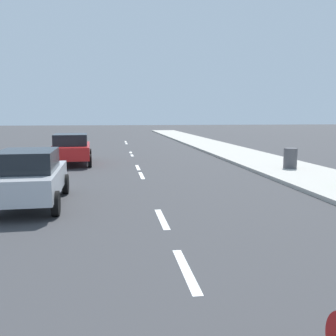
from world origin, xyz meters
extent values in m
plane|color=#38383A|center=(0.00, 20.00, 0.00)|extent=(160.00, 160.00, 0.00)
cube|color=#B2ADA3|center=(6.80, 22.00, 0.07)|extent=(3.60, 80.00, 0.14)
cube|color=white|center=(0.00, 7.89, 0.00)|extent=(0.16, 1.80, 0.01)
cube|color=white|center=(0.00, 10.95, 0.00)|extent=(0.16, 1.80, 0.01)
cube|color=white|center=(0.00, 17.60, 0.00)|extent=(0.16, 1.80, 0.01)
cube|color=white|center=(0.00, 20.03, 0.00)|extent=(0.16, 1.80, 0.01)
cube|color=white|center=(0.00, 25.89, 0.00)|extent=(0.16, 1.80, 0.01)
cube|color=white|center=(0.00, 27.12, 0.00)|extent=(0.16, 1.80, 0.01)
cube|color=white|center=(0.00, 35.83, 0.00)|extent=(0.16, 1.80, 0.01)
cube|color=white|center=(0.00, 38.13, 0.00)|extent=(0.16, 1.80, 0.01)
cube|color=#B7BABF|center=(-3.48, 12.93, 0.69)|extent=(1.80, 4.03, 0.64)
cube|color=black|center=(-3.48, 12.73, 1.29)|extent=(1.54, 2.12, 0.56)
cylinder|color=black|center=(-4.37, 14.25, 0.32)|extent=(0.20, 0.65, 0.64)
cylinder|color=black|center=(-2.70, 14.31, 0.32)|extent=(0.20, 0.65, 0.64)
cylinder|color=black|center=(-2.60, 11.61, 0.32)|extent=(0.20, 0.65, 0.64)
cube|color=red|center=(-3.32, 21.99, 0.69)|extent=(2.12, 4.52, 0.64)
cube|color=black|center=(-3.31, 21.77, 1.29)|extent=(1.77, 2.39, 0.56)
cylinder|color=black|center=(-4.34, 23.43, 0.32)|extent=(0.22, 0.65, 0.64)
cylinder|color=black|center=(-2.49, 23.54, 0.32)|extent=(0.22, 0.65, 0.64)
cylinder|color=black|center=(-4.16, 20.43, 0.32)|extent=(0.22, 0.65, 0.64)
cylinder|color=black|center=(-2.31, 20.54, 0.32)|extent=(0.22, 0.65, 0.64)
cylinder|color=#47474C|center=(6.78, 17.89, 0.59)|extent=(0.60, 0.60, 0.91)
camera|label=1|loc=(-1.13, 2.24, 2.51)|focal=39.52mm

